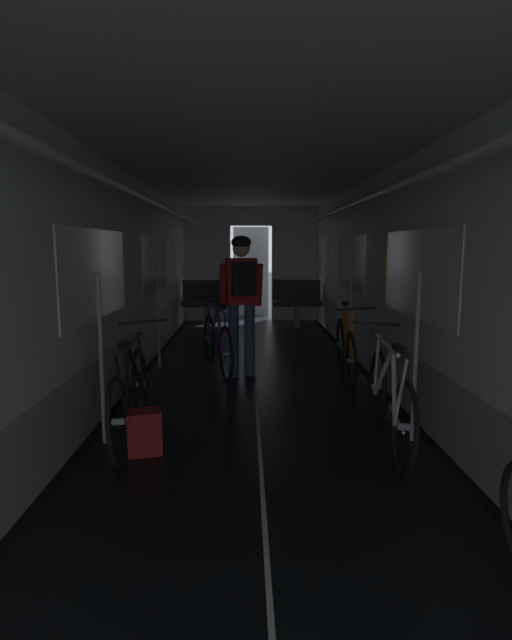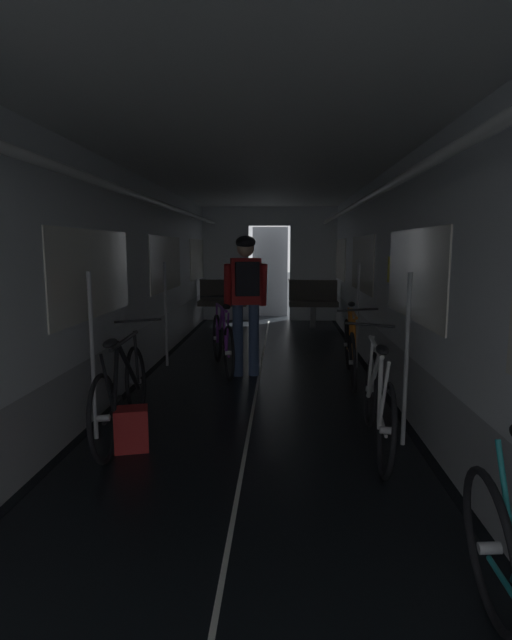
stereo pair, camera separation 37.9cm
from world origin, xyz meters
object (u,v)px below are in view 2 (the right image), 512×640
(bench_seat_far_right, at_px, (313,299))
(bicycle_orange, at_px, (350,349))
(bench_seat_far_left, at_px, (223,299))
(bicycle_white, at_px, (378,402))
(backpack_on_floor, at_px, (132,429))
(person_cyclist_aisle, at_px, (246,290))
(bicycle_purple_in_aisle, at_px, (223,341))
(bicycle_black, at_px, (122,392))

(bench_seat_far_right, relative_size, bicycle_orange, 0.58)
(bench_seat_far_left, xyz_separation_m, bicycle_white, (1.94, -6.05, -0.18))
(bicycle_orange, relative_size, backpack_on_floor, 4.97)
(bicycle_orange, bearing_deg, person_cyclist_aisle, 174.79)
(bicycle_purple_in_aisle, xyz_separation_m, backpack_on_floor, (-0.41, -2.60, -0.21))
(bench_seat_far_left, distance_m, backpack_on_floor, 6.20)
(bicycle_white, distance_m, bicycle_orange, 2.08)
(bench_seat_far_left, height_order, bicycle_purple_in_aisle, bench_seat_far_left)
(person_cyclist_aisle, height_order, bicycle_purple_in_aisle, person_cyclist_aisle)
(bicycle_white, relative_size, bicycle_orange, 1.00)
(bicycle_purple_in_aisle, height_order, backpack_on_floor, bicycle_purple_in_aisle)
(bicycle_orange, distance_m, bicycle_purple_in_aisle, 1.64)
(bicycle_purple_in_aisle, bearing_deg, person_cyclist_aisle, -39.15)
(bench_seat_far_left, height_order, bicycle_white, bench_seat_far_left)
(person_cyclist_aisle, distance_m, backpack_on_floor, 2.61)
(bench_seat_far_left, bearing_deg, backpack_on_floor, -89.98)
(bicycle_black, bearing_deg, bicycle_purple_in_aisle, 76.02)
(bicycle_orange, height_order, backpack_on_floor, bicycle_orange)
(bench_seat_far_right, bearing_deg, bicycle_black, -108.34)
(bench_seat_far_right, height_order, backpack_on_floor, bench_seat_far_right)
(bicycle_black, height_order, bicycle_orange, bicycle_black)
(bench_seat_far_right, relative_size, person_cyclist_aisle, 0.57)
(bicycle_black, bearing_deg, bench_seat_far_left, 88.46)
(bench_seat_far_right, bearing_deg, bicycle_orange, -86.99)
(bench_seat_far_left, distance_m, bicycle_white, 6.36)
(bicycle_orange, distance_m, person_cyclist_aisle, 1.45)
(bicycle_white, distance_m, backpack_on_floor, 1.96)
(bicycle_black, relative_size, person_cyclist_aisle, 0.98)
(bench_seat_far_right, distance_m, person_cyclist_aisle, 4.03)
(bicycle_white, relative_size, bicycle_purple_in_aisle, 1.03)
(bicycle_purple_in_aisle, bearing_deg, bench_seat_far_left, 96.62)
(bench_seat_far_left, bearing_deg, bicycle_purple_in_aisle, -83.38)
(bicycle_orange, xyz_separation_m, person_cyclist_aisle, (-1.27, 0.12, 0.69))
(bicycle_black, height_order, person_cyclist_aisle, person_cyclist_aisle)
(bicycle_orange, height_order, person_cyclist_aisle, person_cyclist_aisle)
(bench_seat_far_right, height_order, bicycle_orange, bench_seat_far_right)
(bicycle_orange, bearing_deg, backpack_on_floor, -132.16)
(backpack_on_floor, bearing_deg, bench_seat_far_right, 73.81)
(person_cyclist_aisle, bearing_deg, bench_seat_far_left, 100.88)
(bench_seat_far_right, height_order, person_cyclist_aisle, person_cyclist_aisle)
(bicycle_orange, xyz_separation_m, bicycle_purple_in_aisle, (-1.59, 0.38, 0.00))
(bench_seat_far_left, bearing_deg, bicycle_black, -91.54)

